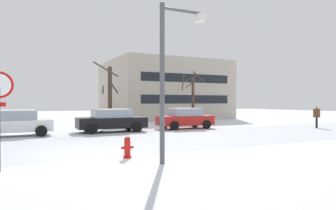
{
  "coord_description": "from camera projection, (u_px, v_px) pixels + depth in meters",
  "views": [
    {
      "loc": [
        -2.34,
        -11.34,
        1.96
      ],
      "look_at": [
        5.77,
        4.97,
        1.79
      ],
      "focal_mm": 32.43,
      "sensor_mm": 36.0,
      "label": 1
    }
  ],
  "objects": [
    {
      "name": "building_far_right",
      "position": [
        163.0,
        90.0,
        37.65
      ],
      "size": [
        13.21,
        11.98,
        6.9
      ],
      "color": "#B2A899",
      "rests_on": "ground"
    },
    {
      "name": "fire_hydrant",
      "position": [
        127.0,
        147.0,
        10.63
      ],
      "size": [
        0.44,
        0.3,
        0.79
      ],
      "color": "red",
      "rests_on": "ground"
    },
    {
      "name": "tree_far_mid",
      "position": [
        110.0,
        96.0,
        22.95
      ],
      "size": [
        2.03,
        2.04,
        4.96
      ],
      "color": "#423326",
      "rests_on": "ground"
    },
    {
      "name": "parked_car_white",
      "position": [
        17.0,
        123.0,
        17.51
      ],
      "size": [
        3.86,
        2.16,
        1.51
      ],
      "color": "white",
      "rests_on": "ground"
    },
    {
      "name": "tree_far_right",
      "position": [
        192.0,
        97.0,
        25.53
      ],
      "size": [
        2.02,
        2.03,
        4.48
      ],
      "color": "#423326",
      "rests_on": "ground"
    },
    {
      "name": "street_lamp",
      "position": [
        171.0,
        65.0,
        9.75
      ],
      "size": [
        1.68,
        0.36,
        5.1
      ],
      "color": "#4C4F54",
      "rests_on": "ground"
    },
    {
      "name": "road_surface",
      "position": [
        74.0,
        144.0,
        14.1
      ],
      "size": [
        80.0,
        8.45,
        0.0
      ],
      "color": "silver",
      "rests_on": "ground"
    },
    {
      "name": "parked_car_red",
      "position": [
        185.0,
        118.0,
        22.42
      ],
      "size": [
        4.12,
        2.04,
        1.53
      ],
      "color": "red",
      "rests_on": "ground"
    },
    {
      "name": "parked_car_black",
      "position": [
        112.0,
        120.0,
        19.92
      ],
      "size": [
        4.47,
        2.12,
        1.51
      ],
      "color": "black",
      "rests_on": "ground"
    },
    {
      "name": "pedestrian_crossing",
      "position": [
        317.0,
        115.0,
        22.97
      ],
      "size": [
        0.38,
        0.42,
        1.67
      ],
      "color": "black",
      "rests_on": "ground"
    },
    {
      "name": "ground_plane",
      "position": [
        88.0,
        155.0,
        11.22
      ],
      "size": [
        120.0,
        120.0,
        0.0
      ],
      "primitive_type": "plane",
      "color": "white"
    }
  ]
}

